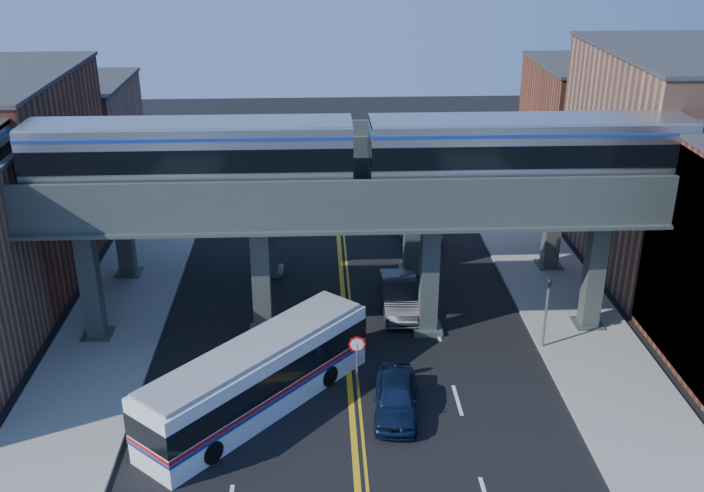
% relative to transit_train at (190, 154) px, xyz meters
% --- Properties ---
extents(ground, '(120.00, 120.00, 0.00)m').
position_rel_transit_train_xyz_m(ground, '(6.84, -8.00, -9.16)').
color(ground, black).
rests_on(ground, ground).
extents(sidewalk_west, '(5.00, 70.00, 0.16)m').
position_rel_transit_train_xyz_m(sidewalk_west, '(-4.66, 2.00, -9.08)').
color(sidewalk_west, gray).
rests_on(sidewalk_west, ground).
extents(sidewalk_east, '(5.00, 70.00, 0.16)m').
position_rel_transit_train_xyz_m(sidewalk_east, '(18.34, 2.00, -9.08)').
color(sidewalk_east, gray).
rests_on(sidewalk_east, ground).
extents(building_west_b, '(8.00, 14.00, 11.00)m').
position_rel_transit_train_xyz_m(building_west_b, '(-11.66, 8.00, -3.66)').
color(building_west_b, brown).
rests_on(building_west_b, ground).
extents(building_west_c, '(8.00, 10.00, 8.00)m').
position_rel_transit_train_xyz_m(building_west_c, '(-11.66, 21.00, -5.16)').
color(building_west_c, '#9C6851').
rests_on(building_west_c, ground).
extents(building_east_b, '(8.00, 14.00, 12.00)m').
position_rel_transit_train_xyz_m(building_east_b, '(25.34, 8.00, -3.16)').
color(building_east_b, '#9C6851').
rests_on(building_east_b, ground).
extents(building_east_c, '(8.00, 10.00, 9.00)m').
position_rel_transit_train_xyz_m(building_east_c, '(25.34, 21.00, -4.66)').
color(building_east_c, brown).
rests_on(building_east_c, ground).
extents(mural_panel, '(0.10, 9.50, 9.50)m').
position_rel_transit_train_xyz_m(mural_panel, '(21.39, -4.00, -4.41)').
color(mural_panel, teal).
rests_on(mural_panel, ground).
extents(elevated_viaduct_near, '(52.00, 3.60, 7.40)m').
position_rel_transit_train_xyz_m(elevated_viaduct_near, '(6.84, 0.00, -2.69)').
color(elevated_viaduct_near, '#3B4541').
rests_on(elevated_viaduct_near, ground).
extents(elevated_viaduct_far, '(52.00, 3.60, 7.40)m').
position_rel_transit_train_xyz_m(elevated_viaduct_far, '(6.84, 7.00, -2.69)').
color(elevated_viaduct_far, '#3B4541').
rests_on(elevated_viaduct_far, ground).
extents(transit_train, '(44.45, 2.78, 3.24)m').
position_rel_transit_train_xyz_m(transit_train, '(0.00, 0.00, 0.00)').
color(transit_train, black).
rests_on(transit_train, elevated_viaduct_near).
extents(stop_sign, '(0.76, 0.09, 2.63)m').
position_rel_transit_train_xyz_m(stop_sign, '(7.14, -5.00, -7.40)').
color(stop_sign, slate).
rests_on(stop_sign, ground).
extents(traffic_signal, '(0.15, 0.18, 4.10)m').
position_rel_transit_train_xyz_m(traffic_signal, '(16.04, -2.00, -6.86)').
color(traffic_signal, slate).
rests_on(traffic_signal, ground).
extents(transit_bus, '(9.29, 9.99, 2.88)m').
position_rel_transit_train_xyz_m(transit_bus, '(3.00, -6.17, -7.68)').
color(transit_bus, white).
rests_on(transit_bus, ground).
extents(car_lane_a, '(2.20, 4.53, 1.49)m').
position_rel_transit_train_xyz_m(car_lane_a, '(8.64, -6.74, -8.41)').
color(car_lane_a, '#0E1A35').
rests_on(car_lane_a, ground).
extents(car_lane_b, '(1.82, 5.12, 1.68)m').
position_rel_transit_train_xyz_m(car_lane_b, '(9.68, 2.22, -8.32)').
color(car_lane_b, '#323134').
rests_on(car_lane_b, ground).
extents(car_lane_c, '(3.02, 5.43, 1.44)m').
position_rel_transit_train_xyz_m(car_lane_c, '(11.74, 12.05, -8.44)').
color(car_lane_c, silver).
rests_on(car_lane_c, ground).
extents(car_lane_d, '(3.03, 6.42, 1.81)m').
position_rel_transit_train_xyz_m(car_lane_d, '(8.90, 16.97, -8.25)').
color(car_lane_d, silver).
rests_on(car_lane_d, ground).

